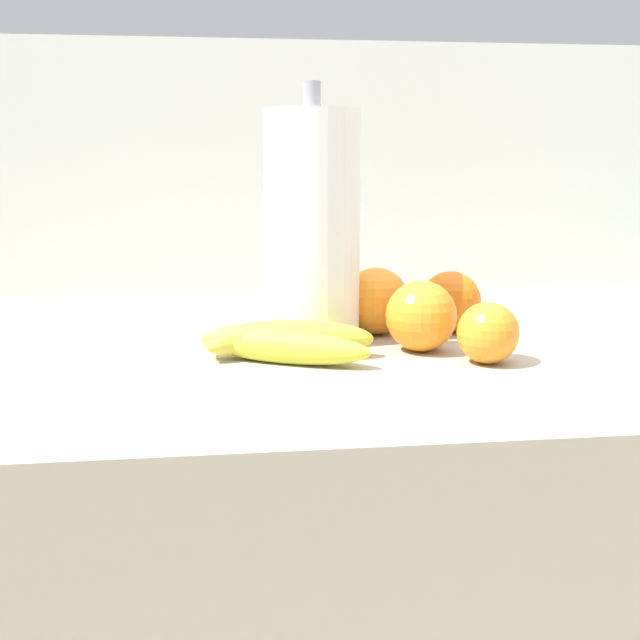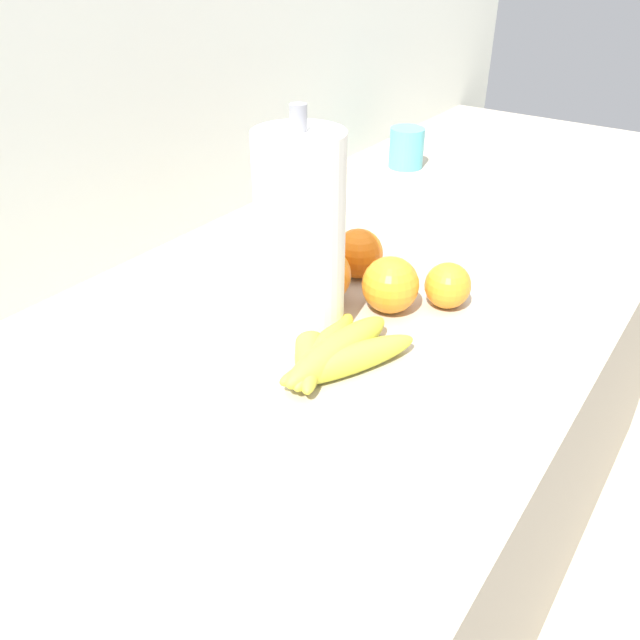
{
  "view_description": "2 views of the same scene",
  "coord_description": "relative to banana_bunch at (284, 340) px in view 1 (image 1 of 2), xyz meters",
  "views": [
    {
      "loc": [
        -0.4,
        -0.89,
        1.12
      ],
      "look_at": [
        -0.29,
        -0.08,
        0.95
      ],
      "focal_mm": 43.65,
      "sensor_mm": 36.0,
      "label": 1
    },
    {
      "loc": [
        -0.86,
        -0.43,
        1.38
      ],
      "look_at": [
        -0.3,
        -0.03,
        0.94
      ],
      "focal_mm": 35.78,
      "sensor_mm": 36.0,
      "label": 2
    }
  ],
  "objects": [
    {
      "name": "paper_towel_roll",
      "position": [
        0.04,
        0.07,
        0.11
      ],
      "size": [
        0.11,
        0.11,
        0.3
      ],
      "color": "white",
      "rests_on": "counter"
    },
    {
      "name": "wall_back",
      "position": [
        0.33,
        0.46,
        -0.28
      ],
      "size": [
        2.34,
        0.06,
        1.3
      ],
      "primitive_type": "cube",
      "color": "silver",
      "rests_on": "ground"
    },
    {
      "name": "orange_back_right",
      "position": [
        0.21,
        -0.05,
        0.01
      ],
      "size": [
        0.07,
        0.07,
        0.07
      ],
      "primitive_type": "sphere",
      "color": "orange",
      "rests_on": "counter"
    },
    {
      "name": "orange_center",
      "position": [
        0.12,
        0.1,
        0.02
      ],
      "size": [
        0.08,
        0.08,
        0.08
      ],
      "primitive_type": "sphere",
      "color": "orange",
      "rests_on": "counter"
    },
    {
      "name": "banana_bunch",
      "position": [
        0.0,
        0.0,
        0.0
      ],
      "size": [
        0.19,
        0.18,
        0.04
      ],
      "color": "#CBCF38",
      "rests_on": "counter"
    },
    {
      "name": "orange_far_right",
      "position": [
        0.15,
        0.01,
        0.02
      ],
      "size": [
        0.08,
        0.08,
        0.08
      ],
      "primitive_type": "sphere",
      "color": "orange",
      "rests_on": "counter"
    },
    {
      "name": "orange_right",
      "position": [
        0.21,
        0.1,
        0.02
      ],
      "size": [
        0.08,
        0.08,
        0.08
      ],
      "primitive_type": "sphere",
      "color": "orange",
      "rests_on": "counter"
    }
  ]
}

